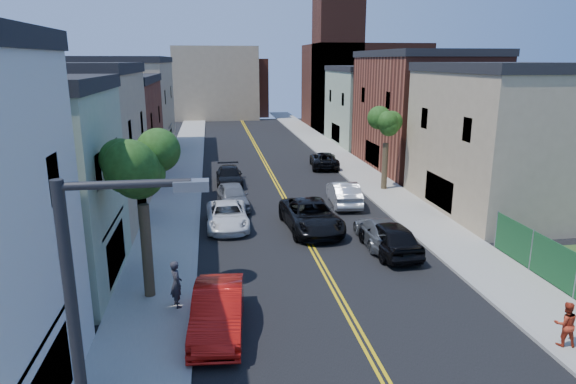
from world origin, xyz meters
name	(u,v)px	position (x,y,z in m)	size (l,w,h in m)	color
sidewalk_left	(182,169)	(-7.90, 40.00, 0.07)	(3.20, 100.00, 0.15)	gray
sidewalk_right	(349,164)	(7.90, 40.00, 0.07)	(3.20, 100.00, 0.15)	gray
curb_left	(201,168)	(-6.15, 40.00, 0.07)	(0.30, 100.00, 0.15)	gray
curb_right	(331,164)	(6.15, 40.00, 0.07)	(0.30, 100.00, 0.15)	gray
bldg_left_palegrn	(0,195)	(-14.00, 16.00, 4.25)	(9.00, 8.00, 8.50)	gray
bldg_left_tan_near	(60,152)	(-14.00, 25.00, 4.50)	(9.00, 10.00, 9.00)	#998466
bldg_left_brick	(99,134)	(-14.00, 36.00, 4.00)	(9.00, 12.00, 8.00)	brown
bldg_left_tan_far	(126,109)	(-14.00, 50.00, 4.75)	(9.00, 16.00, 9.50)	#998466
bldg_right_tan	(507,143)	(14.00, 24.00, 4.50)	(9.00, 12.00, 9.00)	#998466
bldg_right_brick	(421,114)	(14.00, 38.00, 5.00)	(9.00, 14.00, 10.00)	brown
bldg_right_palegrn	(373,108)	(14.00, 52.00, 4.25)	(9.00, 12.00, 8.50)	gray
church	(357,78)	(16.33, 67.07, 7.24)	(16.20, 14.20, 22.60)	#4C2319
backdrop_left	(216,83)	(-4.00, 82.00, 6.00)	(14.00, 8.00, 12.00)	#998466
backdrop_center	(238,88)	(0.00, 86.00, 5.00)	(10.00, 8.00, 10.00)	brown
tree_left_mid	(139,144)	(-7.88, 14.01, 6.58)	(5.20, 5.20, 9.29)	#332619
tree_right_far	(387,115)	(7.92, 30.01, 5.76)	(4.40, 4.40, 8.03)	#332619
red_sedan	(218,311)	(-5.10, 10.85, 0.84)	(1.79, 5.12, 1.69)	#BB120C
white_pickup	(227,216)	(-4.33, 22.92, 0.73)	(2.41, 5.24, 1.46)	silver
grey_car_left	(233,196)	(-3.80, 27.05, 0.82)	(1.93, 4.80, 1.64)	slate
black_car_left	(229,176)	(-3.80, 33.53, 0.73)	(2.06, 5.06, 1.47)	black
grey_car_right	(380,231)	(3.80, 18.79, 0.74)	(2.06, 5.08, 1.47)	#54585C
black_car_right	(390,237)	(3.85, 17.46, 0.86)	(2.03, 5.03, 1.72)	black
silver_car_right	(344,193)	(3.80, 26.55, 0.83)	(1.76, 5.05, 1.66)	#AAACB2
dark_car_right_far	(324,160)	(5.20, 39.01, 0.73)	(2.43, 5.26, 1.46)	black
black_suv_lane	(311,216)	(0.52, 21.67, 0.87)	(2.88, 6.25, 1.74)	black
pedestrian_left	(176,284)	(-6.70, 12.82, 1.12)	(0.71, 0.46, 1.94)	#26252C
pedestrian_right	(566,324)	(6.70, 7.88, 0.96)	(0.78, 0.61, 1.61)	#AB301A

